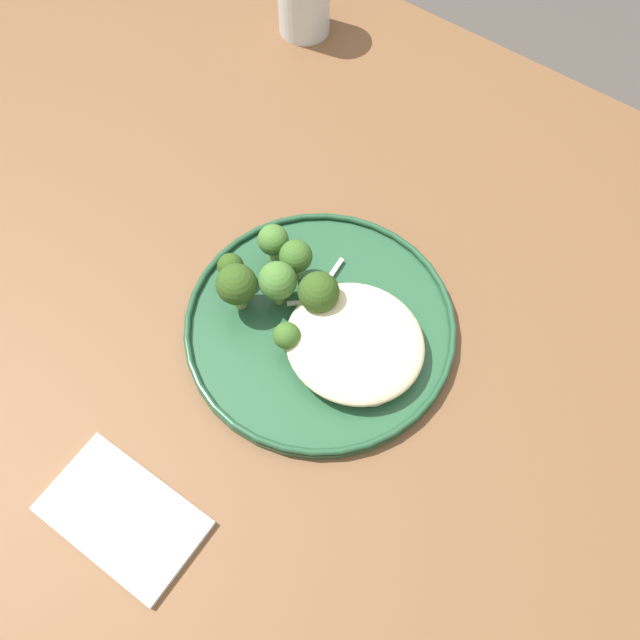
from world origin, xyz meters
name	(u,v)px	position (x,y,z in m)	size (l,w,h in m)	color
ground	(319,486)	(0.00, 0.00, 0.00)	(6.00, 6.00, 0.00)	#47423D
wooden_dining_table	(319,348)	(0.00, 0.00, 0.66)	(1.40, 1.00, 0.74)	brown
dinner_plate	(320,325)	(0.01, -0.01, 0.75)	(0.29, 0.29, 0.02)	#235133
noodle_bed	(355,342)	(0.06, -0.01, 0.77)	(0.15, 0.14, 0.04)	beige
seared_scallop_right_edge	(363,352)	(0.07, -0.01, 0.76)	(0.04, 0.04, 0.02)	#DBB77A
seared_scallop_left_edge	(351,335)	(0.05, -0.01, 0.76)	(0.03, 0.03, 0.02)	#E5C689
seared_scallop_large_seared	(393,336)	(0.08, 0.02, 0.76)	(0.03, 0.03, 0.01)	beige
seared_scallop_front_small	(323,328)	(0.02, -0.02, 0.76)	(0.03, 0.03, 0.02)	beige
seared_scallop_tilted_round	(333,373)	(0.06, -0.05, 0.76)	(0.02, 0.02, 0.01)	#E5C689
seared_scallop_rear_pale	(373,389)	(0.10, -0.04, 0.76)	(0.03, 0.03, 0.01)	#E5C689
broccoli_floret_tall_stalk	(278,281)	(-0.04, -0.01, 0.79)	(0.04, 0.04, 0.06)	#7A994C
broccoli_floret_center_pile	(286,336)	(0.00, -0.05, 0.78)	(0.03, 0.03, 0.04)	#7A994C
broccoli_floret_front_edge	(319,296)	(0.00, 0.00, 0.79)	(0.04, 0.04, 0.06)	#7A994C
broccoli_floret_left_leaning	(237,285)	(-0.07, -0.04, 0.79)	(0.04, 0.04, 0.06)	#89A356
broccoli_floret_right_tilted	(296,257)	(-0.05, 0.02, 0.79)	(0.04, 0.04, 0.06)	#89A356
broccoli_floret_split_head	(273,241)	(-0.08, 0.03, 0.78)	(0.03, 0.03, 0.05)	#89A356
broccoli_floret_small_sprig	(231,268)	(-0.10, -0.02, 0.77)	(0.03, 0.03, 0.04)	#7A994C
onion_sliver_long_sliver	(331,275)	(-0.02, 0.04, 0.75)	(0.05, 0.01, 0.00)	silver
onion_sliver_pale_crescent	(304,305)	(-0.02, 0.00, 0.75)	(0.04, 0.01, 0.00)	silver
onion_sliver_curled_piece	(291,266)	(-0.06, 0.03, 0.75)	(0.04, 0.01, 0.00)	silver
folded_napkin	(123,516)	(-0.02, -0.28, 0.74)	(0.15, 0.09, 0.01)	white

